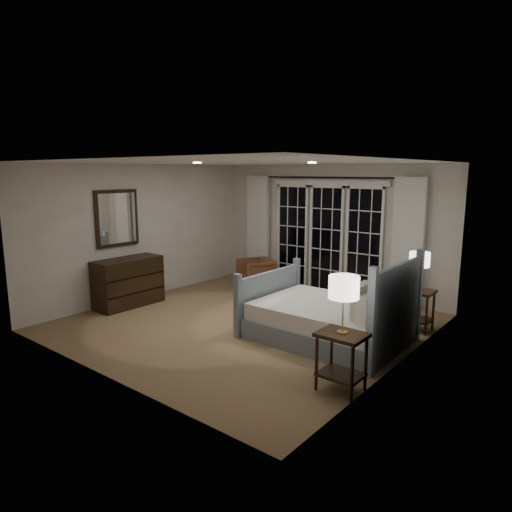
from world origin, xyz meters
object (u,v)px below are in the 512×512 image
Objects in this scene: bed at (331,318)px; nightstand_left at (341,353)px; nightstand_right at (417,304)px; lamp_right at (420,260)px; armchair at (256,274)px; lamp_left at (344,288)px; dresser at (128,282)px.

bed reaches higher than nightstand_left.
bed is 3.36× the size of nightstand_right.
nightstand_left reaches higher than nightstand_right.
lamp_right is 3.57m from armchair.
lamp_left is at bearing -88.61° from nightstand_right.
armchair is (-3.46, 0.44, -0.77)m from lamp_right.
bed is 1.74× the size of dresser.
nightstand_left is 4.54m from dresser.
lamp_left is 1.10× the size of lamp_right.
lamp_right is at bearing 91.39° from nightstand_left.
lamp_right is (-0.06, 2.44, 0.65)m from nightstand_left.
nightstand_right is at bearing 21.70° from armchair.
lamp_left is at bearing -10.44° from armchair.
bed reaches higher than nightstand_right.
lamp_right reaches higher than dresser.
lamp_left reaches higher than nightstand_right.
lamp_left is at bearing -56.04° from bed.
nightstand_right is at bearing -45.00° from lamp_right.
nightstand_left is at bearing -88.61° from nightstand_right.
nightstand_left is 1.05× the size of nightstand_right.
nightstand_left is 1.15× the size of lamp_right.
bed is 3.13× the size of armchair.
nightstand_left is at bearing -6.38° from dresser.
nightstand_right is at bearing 55.68° from bed.
dresser is at bearing -156.44° from nightstand_right.
nightstand_right reaches higher than armchair.
lamp_left is (0.00, 0.00, 0.72)m from nightstand_left.
nightstand_left is 0.98× the size of armchair.
bed is 1.54m from nightstand_left.
lamp_left is at bearing -6.38° from dresser.
armchair is 2.58m from dresser.
lamp_right reaches higher than nightstand_right.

